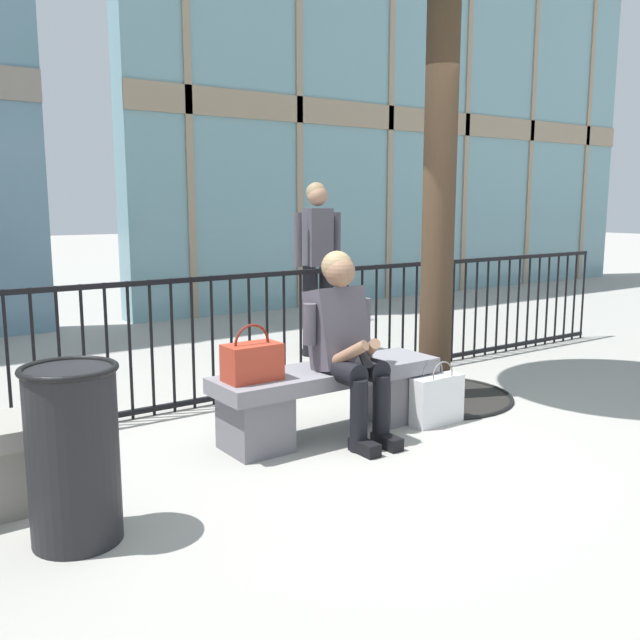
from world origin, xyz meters
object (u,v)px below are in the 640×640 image
bystander_further_back (317,255)px  trash_can (73,453)px  stone_bench (329,394)px  seated_person_with_phone (346,340)px  shopping_bag (437,399)px  handbag_on_bench (252,361)px

bystander_further_back → trash_can: bystander_further_back is taller
trash_can → stone_bench: bearing=17.1°
stone_bench → bystander_further_back: size_ratio=0.94×
seated_person_with_phone → shopping_bag: bearing=-11.4°
seated_person_with_phone → handbag_on_bench: seated_person_with_phone is taller
handbag_on_bench → shopping_bag: handbag_on_bench is taller
trash_can → shopping_bag: bearing=6.5°
handbag_on_bench → shopping_bag: 1.39m
shopping_bag → bystander_further_back: size_ratio=0.26×
handbag_on_bench → bystander_further_back: 2.85m
stone_bench → bystander_further_back: (1.34, 2.04, 0.73)m
stone_bench → trash_can: trash_can is taller
bystander_further_back → shopping_bag: bearing=-104.9°
seated_person_with_phone → trash_can: size_ratio=1.49×
shopping_bag → handbag_on_bench: bearing=168.9°
seated_person_with_phone → handbag_on_bench: 0.64m
handbag_on_bench → bystander_further_back: size_ratio=0.20×
handbag_on_bench → shopping_bag: size_ratio=0.77×
handbag_on_bench → bystander_further_back: (1.92, 2.05, 0.43)m
trash_can → seated_person_with_phone: bearing=13.0°
stone_bench → handbag_on_bench: handbag_on_bench is taller
seated_person_with_phone → trash_can: 1.91m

